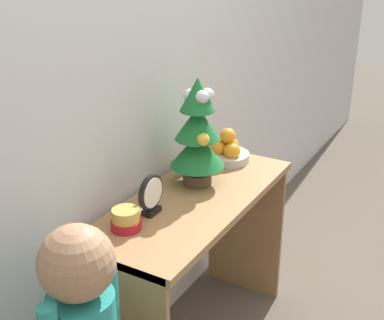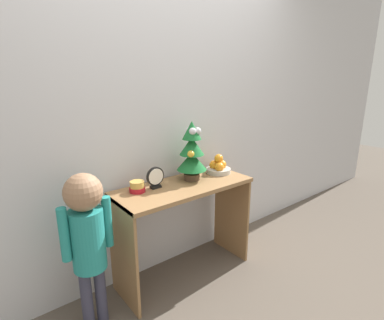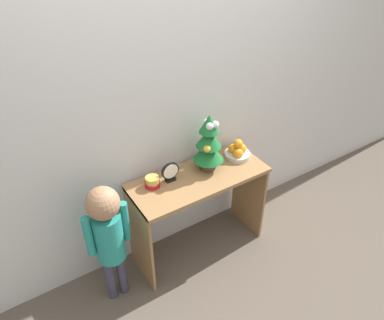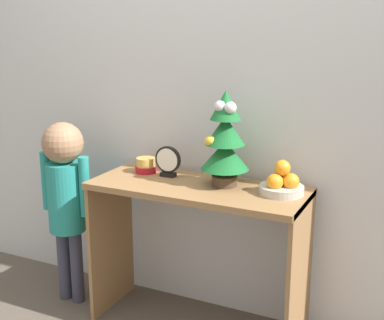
{
  "view_description": "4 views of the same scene",
  "coord_description": "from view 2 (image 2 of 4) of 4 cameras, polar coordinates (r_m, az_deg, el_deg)",
  "views": [
    {
      "loc": [
        -1.64,
        -0.72,
        1.71
      ],
      "look_at": [
        -0.02,
        0.21,
        0.91
      ],
      "focal_mm": 50.0,
      "sensor_mm": 36.0,
      "label": 1
    },
    {
      "loc": [
        -1.23,
        -1.43,
        1.51
      ],
      "look_at": [
        0.05,
        0.18,
        0.93
      ],
      "focal_mm": 28.0,
      "sensor_mm": 36.0,
      "label": 2
    },
    {
      "loc": [
        -1.19,
        -1.57,
        2.43
      ],
      "look_at": [
        -0.07,
        0.19,
        0.93
      ],
      "focal_mm": 35.0,
      "sensor_mm": 36.0,
      "label": 3
    },
    {
      "loc": [
        1.02,
        -1.97,
        1.51
      ],
      "look_at": [
        -0.02,
        0.18,
        0.88
      ],
      "focal_mm": 50.0,
      "sensor_mm": 36.0,
      "label": 4
    }
  ],
  "objects": [
    {
      "name": "fruit_bowl",
      "position": [
        2.45,
        5.05,
        -1.35
      ],
      "size": [
        0.2,
        0.2,
        0.16
      ],
      "color": "#B7B2A8",
      "rests_on": "console_table"
    },
    {
      "name": "console_table",
      "position": [
        2.26,
        -1.52,
        -9.09
      ],
      "size": [
        1.03,
        0.43,
        0.75
      ],
      "color": "olive",
      "rests_on": "ground_plane"
    },
    {
      "name": "back_wall",
      "position": [
        2.28,
        -5.59,
        9.05
      ],
      "size": [
        7.0,
        0.05,
        2.5
      ],
      "primitive_type": "cube",
      "color": "silver",
      "rests_on": "ground_plane"
    },
    {
      "name": "singing_bowl",
      "position": [
        2.08,
        -10.4,
        -5.06
      ],
      "size": [
        0.11,
        0.11,
        0.08
      ],
      "color": "#AD1923",
      "rests_on": "console_table"
    },
    {
      "name": "desk_clock",
      "position": [
        2.11,
        -6.99,
        -3.38
      ],
      "size": [
        0.13,
        0.04,
        0.15
      ],
      "color": "black",
      "rests_on": "console_table"
    },
    {
      "name": "ground_plane",
      "position": [
        2.42,
        1.89,
        -23.02
      ],
      "size": [
        12.0,
        12.0,
        0.0
      ],
      "primitive_type": "plane",
      "color": "brown"
    },
    {
      "name": "mini_tree",
      "position": [
        2.23,
        -0.04,
        1.75
      ],
      "size": [
        0.23,
        0.23,
        0.45
      ],
      "color": "#4C3828",
      "rests_on": "console_table"
    },
    {
      "name": "child_figure",
      "position": [
        1.87,
        -19.35,
        -12.68
      ],
      "size": [
        0.3,
        0.22,
        1.0
      ],
      "color": "#38384C",
      "rests_on": "ground_plane"
    }
  ]
}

